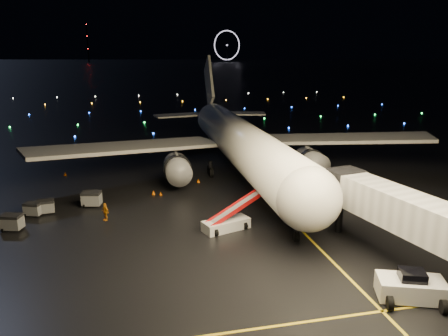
{
  "coord_description": "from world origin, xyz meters",
  "views": [
    {
      "loc": [
        -4.66,
        -33.74,
        17.53
      ],
      "look_at": [
        5.62,
        12.0,
        5.0
      ],
      "focal_mm": 35.0,
      "sensor_mm": 36.0,
      "label": 1
    }
  ],
  "objects_px": {
    "belt_loader": "(226,214)",
    "crew_c": "(105,212)",
    "baggage_cart_2": "(33,209)",
    "baggage_cart_3": "(12,222)",
    "airliner": "(236,116)",
    "baggage_cart_1": "(46,207)",
    "baggage_cart_0": "(92,199)",
    "pushback_tug": "(411,285)"
  },
  "relations": [
    {
      "from": "belt_loader",
      "to": "crew_c",
      "type": "distance_m",
      "value": 13.19
    },
    {
      "from": "baggage_cart_2",
      "to": "baggage_cart_3",
      "type": "bearing_deg",
      "value": -88.02
    },
    {
      "from": "belt_loader",
      "to": "baggage_cart_2",
      "type": "xyz_separation_m",
      "value": [
        -19.86,
        8.46,
        -0.96
      ]
    },
    {
      "from": "baggage_cart_3",
      "to": "belt_loader",
      "type": "bearing_deg",
      "value": 4.41
    },
    {
      "from": "airliner",
      "to": "baggage_cart_2",
      "type": "height_order",
      "value": "airliner"
    },
    {
      "from": "airliner",
      "to": "baggage_cart_1",
      "type": "bearing_deg",
      "value": -152.21
    },
    {
      "from": "baggage_cart_0",
      "to": "belt_loader",
      "type": "bearing_deg",
      "value": -23.93
    },
    {
      "from": "belt_loader",
      "to": "baggage_cart_1",
      "type": "relative_size",
      "value": 3.92
    },
    {
      "from": "baggage_cart_1",
      "to": "baggage_cart_3",
      "type": "relative_size",
      "value": 0.92
    },
    {
      "from": "airliner",
      "to": "crew_c",
      "type": "bearing_deg",
      "value": -137.61
    },
    {
      "from": "airliner",
      "to": "baggage_cart_2",
      "type": "bearing_deg",
      "value": -152.46
    },
    {
      "from": "belt_loader",
      "to": "baggage_cart_2",
      "type": "bearing_deg",
      "value": 138.71
    },
    {
      "from": "baggage_cart_0",
      "to": "baggage_cart_1",
      "type": "height_order",
      "value": "baggage_cart_0"
    },
    {
      "from": "pushback_tug",
      "to": "baggage_cart_1",
      "type": "height_order",
      "value": "pushback_tug"
    },
    {
      "from": "baggage_cart_0",
      "to": "baggage_cart_1",
      "type": "distance_m",
      "value": 5.04
    },
    {
      "from": "baggage_cart_0",
      "to": "baggage_cart_3",
      "type": "height_order",
      "value": "baggage_cart_0"
    },
    {
      "from": "airliner",
      "to": "baggage_cart_1",
      "type": "relative_size",
      "value": 32.86
    },
    {
      "from": "crew_c",
      "to": "baggage_cart_0",
      "type": "relative_size",
      "value": 0.93
    },
    {
      "from": "airliner",
      "to": "crew_c",
      "type": "height_order",
      "value": "airliner"
    },
    {
      "from": "baggage_cart_3",
      "to": "airliner",
      "type": "bearing_deg",
      "value": 48.11
    },
    {
      "from": "baggage_cart_0",
      "to": "baggage_cart_2",
      "type": "distance_m",
      "value": 6.35
    },
    {
      "from": "pushback_tug",
      "to": "baggage_cart_0",
      "type": "height_order",
      "value": "pushback_tug"
    },
    {
      "from": "baggage_cart_0",
      "to": "baggage_cart_3",
      "type": "distance_m",
      "value": 9.29
    },
    {
      "from": "baggage_cart_0",
      "to": "baggage_cart_1",
      "type": "xyz_separation_m",
      "value": [
        -4.87,
        -1.3,
        -0.12
      ]
    },
    {
      "from": "crew_c",
      "to": "baggage_cart_0",
      "type": "distance_m",
      "value": 5.22
    },
    {
      "from": "airliner",
      "to": "baggage_cart_3",
      "type": "bearing_deg",
      "value": -147.36
    },
    {
      "from": "airliner",
      "to": "baggage_cart_3",
      "type": "distance_m",
      "value": 33.21
    },
    {
      "from": "baggage_cart_0",
      "to": "pushback_tug",
      "type": "bearing_deg",
      "value": -34.23
    },
    {
      "from": "airliner",
      "to": "baggage_cart_0",
      "type": "relative_size",
      "value": 28.3
    },
    {
      "from": "belt_loader",
      "to": "baggage_cart_2",
      "type": "distance_m",
      "value": 21.61
    },
    {
      "from": "baggage_cart_0",
      "to": "baggage_cart_1",
      "type": "relative_size",
      "value": 1.16
    },
    {
      "from": "crew_c",
      "to": "baggage_cart_3",
      "type": "relative_size",
      "value": 0.99
    },
    {
      "from": "baggage_cart_1",
      "to": "pushback_tug",
      "type": "bearing_deg",
      "value": -47.67
    },
    {
      "from": "baggage_cart_3",
      "to": "pushback_tug",
      "type": "bearing_deg",
      "value": -15.87
    },
    {
      "from": "pushback_tug",
      "to": "baggage_cart_3",
      "type": "distance_m",
      "value": 37.31
    },
    {
      "from": "airliner",
      "to": "belt_loader",
      "type": "xyz_separation_m",
      "value": [
        -6.43,
        -21.47,
        -6.68
      ]
    },
    {
      "from": "pushback_tug",
      "to": "crew_c",
      "type": "xyz_separation_m",
      "value": [
        -22.33,
        20.77,
        -0.15
      ]
    },
    {
      "from": "crew_c",
      "to": "pushback_tug",
      "type": "bearing_deg",
      "value": 9.0
    },
    {
      "from": "airliner",
      "to": "baggage_cart_1",
      "type": "distance_m",
      "value": 29.05
    },
    {
      "from": "baggage_cart_2",
      "to": "baggage_cart_0",
      "type": "bearing_deg",
      "value": 36.86
    },
    {
      "from": "baggage_cart_0",
      "to": "crew_c",
      "type": "bearing_deg",
      "value": -58.18
    },
    {
      "from": "belt_loader",
      "to": "baggage_cart_1",
      "type": "bearing_deg",
      "value": 136.19
    }
  ]
}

